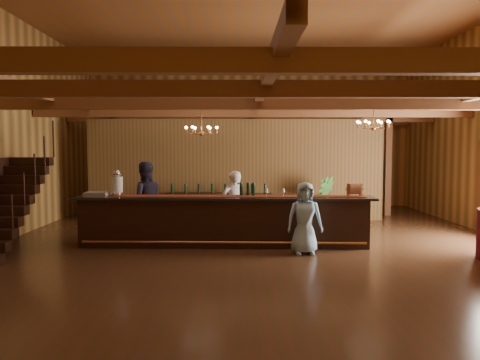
{
  "coord_description": "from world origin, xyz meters",
  "views": [
    {
      "loc": [
        -0.49,
        -10.8,
        2.24
      ],
      "look_at": [
        -0.39,
        0.65,
        1.44
      ],
      "focal_mm": 35.0,
      "sensor_mm": 36.0,
      "label": 1
    }
  ],
  "objects_px": {
    "backbar_shelf": "(219,208)",
    "floor_plant": "(321,200)",
    "raffle_drum": "(355,189)",
    "chandelier_right": "(374,124)",
    "tasting_bar": "(224,221)",
    "bartender": "(234,205)",
    "staff_second": "(144,201)",
    "beverage_dispenser": "(117,183)",
    "guest": "(305,218)",
    "chandelier_left": "(202,130)"
  },
  "relations": [
    {
      "from": "chandelier_left",
      "to": "tasting_bar",
      "type": "bearing_deg",
      "value": -63.01
    },
    {
      "from": "staff_second",
      "to": "guest",
      "type": "distance_m",
      "value": 3.98
    },
    {
      "from": "beverage_dispenser",
      "to": "backbar_shelf",
      "type": "bearing_deg",
      "value": 54.25
    },
    {
      "from": "tasting_bar",
      "to": "backbar_shelf",
      "type": "relative_size",
      "value": 2.16
    },
    {
      "from": "raffle_drum",
      "to": "chandelier_right",
      "type": "height_order",
      "value": "chandelier_right"
    },
    {
      "from": "chandelier_left",
      "to": "backbar_shelf",
      "type": "bearing_deg",
      "value": 80.64
    },
    {
      "from": "guest",
      "to": "tasting_bar",
      "type": "bearing_deg",
      "value": 151.77
    },
    {
      "from": "beverage_dispenser",
      "to": "guest",
      "type": "height_order",
      "value": "beverage_dispenser"
    },
    {
      "from": "chandelier_right",
      "to": "tasting_bar",
      "type": "bearing_deg",
      "value": -167.52
    },
    {
      "from": "tasting_bar",
      "to": "bartender",
      "type": "height_order",
      "value": "bartender"
    },
    {
      "from": "tasting_bar",
      "to": "staff_second",
      "type": "bearing_deg",
      "value": 161.77
    },
    {
      "from": "beverage_dispenser",
      "to": "chandelier_left",
      "type": "height_order",
      "value": "chandelier_left"
    },
    {
      "from": "tasting_bar",
      "to": "chandelier_left",
      "type": "bearing_deg",
      "value": 119.11
    },
    {
      "from": "backbar_shelf",
      "to": "beverage_dispenser",
      "type": "bearing_deg",
      "value": -116.22
    },
    {
      "from": "beverage_dispenser",
      "to": "tasting_bar",
      "type": "bearing_deg",
      "value": -3.41
    },
    {
      "from": "tasting_bar",
      "to": "chandelier_left",
      "type": "relative_size",
      "value": 8.51
    },
    {
      "from": "raffle_drum",
      "to": "guest",
      "type": "height_order",
      "value": "guest"
    },
    {
      "from": "beverage_dispenser",
      "to": "guest",
      "type": "relative_size",
      "value": 0.39
    },
    {
      "from": "tasting_bar",
      "to": "beverage_dispenser",
      "type": "height_order",
      "value": "beverage_dispenser"
    },
    {
      "from": "tasting_bar",
      "to": "backbar_shelf",
      "type": "xyz_separation_m",
      "value": [
        -0.23,
        3.22,
        -0.13
      ]
    },
    {
      "from": "bartender",
      "to": "floor_plant",
      "type": "relative_size",
      "value": 1.19
    },
    {
      "from": "staff_second",
      "to": "guest",
      "type": "xyz_separation_m",
      "value": [
        3.66,
        -1.56,
        -0.19
      ]
    },
    {
      "from": "backbar_shelf",
      "to": "tasting_bar",
      "type": "bearing_deg",
      "value": -76.46
    },
    {
      "from": "backbar_shelf",
      "to": "staff_second",
      "type": "distance_m",
      "value": 3.08
    },
    {
      "from": "beverage_dispenser",
      "to": "chandelier_right",
      "type": "relative_size",
      "value": 0.75
    },
    {
      "from": "backbar_shelf",
      "to": "bartender",
      "type": "bearing_deg",
      "value": -70.1
    },
    {
      "from": "bartender",
      "to": "chandelier_left",
      "type": "bearing_deg",
      "value": -50.12
    },
    {
      "from": "tasting_bar",
      "to": "raffle_drum",
      "type": "distance_m",
      "value": 3.03
    },
    {
      "from": "chandelier_right",
      "to": "raffle_drum",
      "type": "bearing_deg",
      "value": -125.26
    },
    {
      "from": "bartender",
      "to": "guest",
      "type": "distance_m",
      "value": 2.18
    },
    {
      "from": "backbar_shelf",
      "to": "floor_plant",
      "type": "relative_size",
      "value": 2.24
    },
    {
      "from": "raffle_drum",
      "to": "floor_plant",
      "type": "distance_m",
      "value": 3.22
    },
    {
      "from": "backbar_shelf",
      "to": "guest",
      "type": "distance_m",
      "value": 4.52
    },
    {
      "from": "staff_second",
      "to": "floor_plant",
      "type": "xyz_separation_m",
      "value": [
        4.71,
        2.29,
        -0.24
      ]
    },
    {
      "from": "raffle_drum",
      "to": "chandelier_left",
      "type": "relative_size",
      "value": 0.43
    },
    {
      "from": "guest",
      "to": "staff_second",
      "type": "bearing_deg",
      "value": 154.76
    },
    {
      "from": "tasting_bar",
      "to": "floor_plant",
      "type": "height_order",
      "value": "floor_plant"
    },
    {
      "from": "raffle_drum",
      "to": "backbar_shelf",
      "type": "bearing_deg",
      "value": 133.05
    },
    {
      "from": "raffle_drum",
      "to": "chandelier_left",
      "type": "bearing_deg",
      "value": 159.9
    },
    {
      "from": "guest",
      "to": "chandelier_left",
      "type": "bearing_deg",
      "value": 137.28
    },
    {
      "from": "backbar_shelf",
      "to": "chandelier_left",
      "type": "bearing_deg",
      "value": -89.83
    },
    {
      "from": "staff_second",
      "to": "tasting_bar",
      "type": "bearing_deg",
      "value": 140.77
    },
    {
      "from": "tasting_bar",
      "to": "bartender",
      "type": "distance_m",
      "value": 0.82
    },
    {
      "from": "backbar_shelf",
      "to": "guest",
      "type": "bearing_deg",
      "value": -54.87
    },
    {
      "from": "tasting_bar",
      "to": "bartender",
      "type": "bearing_deg",
      "value": 74.83
    },
    {
      "from": "raffle_drum",
      "to": "floor_plant",
      "type": "relative_size",
      "value": 0.24
    },
    {
      "from": "tasting_bar",
      "to": "chandelier_right",
      "type": "xyz_separation_m",
      "value": [
        3.62,
        0.8,
        2.23
      ]
    },
    {
      "from": "staff_second",
      "to": "guest",
      "type": "height_order",
      "value": "staff_second"
    },
    {
      "from": "raffle_drum",
      "to": "floor_plant",
      "type": "xyz_separation_m",
      "value": [
        -0.16,
        3.16,
        -0.6
      ]
    },
    {
      "from": "staff_second",
      "to": "chandelier_left",
      "type": "bearing_deg",
      "value": 177.73
    }
  ]
}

